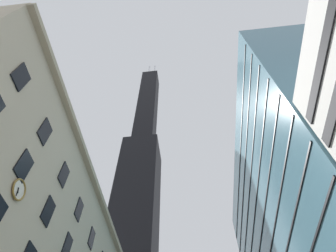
% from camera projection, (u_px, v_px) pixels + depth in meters
% --- Properties ---
extents(dark_skyscraper, '(22.66, 22.66, 205.19)m').
position_uv_depth(dark_skyscraper, '(133.00, 230.00, 97.97)').
color(dark_skyscraper, black).
rests_on(dark_skyscraper, ground).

